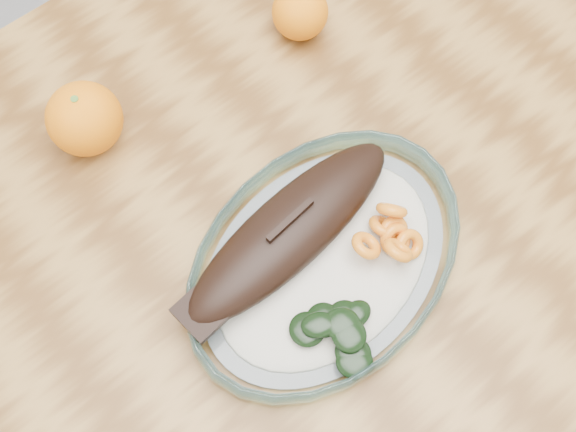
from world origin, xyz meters
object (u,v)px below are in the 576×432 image
(orange_left, at_px, (85,119))
(orange_right, at_px, (300,12))
(dining_table, at_px, (319,218))
(plated_meal, at_px, (323,258))

(orange_left, height_order, orange_right, orange_left)
(dining_table, xyz_separation_m, orange_right, (0.11, 0.17, 0.13))
(dining_table, relative_size, plated_meal, 1.82)
(plated_meal, relative_size, orange_right, 10.03)
(plated_meal, height_order, orange_right, plated_meal)
(orange_left, relative_size, orange_right, 1.25)
(orange_right, bearing_deg, dining_table, -122.28)
(orange_left, xyz_separation_m, orange_right, (0.27, -0.03, -0.01))
(dining_table, relative_size, orange_left, 14.65)
(dining_table, bearing_deg, plated_meal, -130.12)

